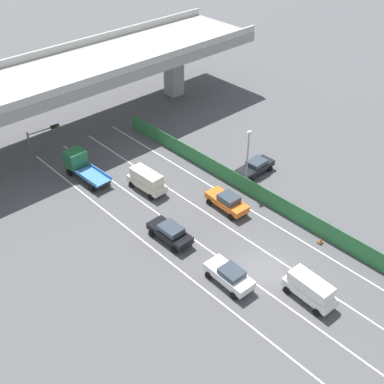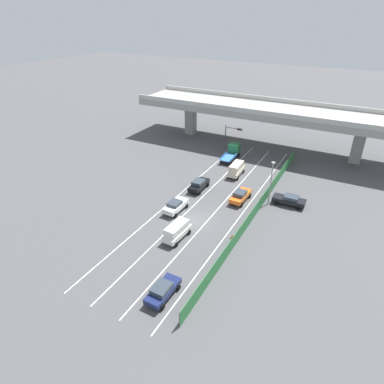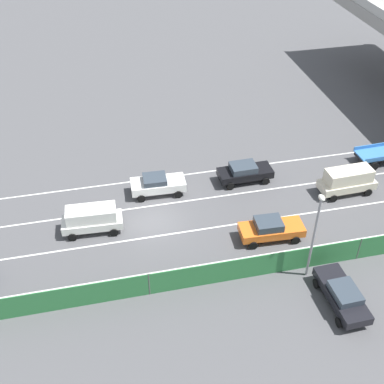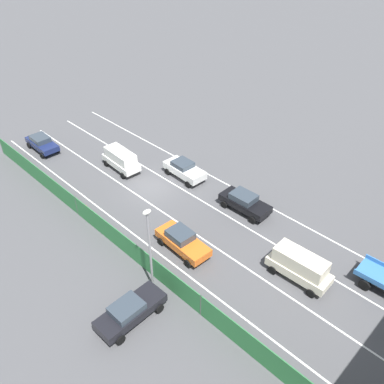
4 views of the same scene
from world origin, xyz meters
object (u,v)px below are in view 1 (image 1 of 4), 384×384
car_taxi_orange (227,201)px  car_hatchback_white (230,275)px  flatbed_truck_blue (81,165)px  car_van_white (310,288)px  car_sedan_black (170,232)px  street_lamp (248,154)px  traffic_cone (321,241)px  traffic_light (41,140)px  car_van_cream (147,180)px  parked_sedan_dark (255,167)px

car_taxi_orange → car_hatchback_white: car_taxi_orange is taller
flatbed_truck_blue → car_van_white: bearing=-82.4°
car_van_white → car_sedan_black: size_ratio=0.99×
street_lamp → traffic_cone: 11.24m
traffic_light → car_van_cream: bearing=-63.4°
traffic_cone → traffic_light: bearing=112.8°
car_van_white → traffic_cone: 6.98m
car_van_white → traffic_light: bearing=100.2°
car_van_white → parked_sedan_dark: 18.05m
car_sedan_black → parked_sedan_dark: 14.01m
flatbed_truck_blue → traffic_cone: bearing=-67.9°
traffic_light → street_lamp: 22.06m
traffic_light → street_lamp: bearing=-53.1°
car_taxi_orange → traffic_cone: 9.64m
traffic_cone → car_taxi_orange: bearing=105.0°
car_van_white → car_taxi_orange: bearing=73.7°
car_hatchback_white → flatbed_truck_blue: flatbed_truck_blue is taller
car_taxi_orange → car_van_white: car_van_white is taller
car_hatchback_white → parked_sedan_dark: (13.80, 9.34, -0.03)m
car_van_white → traffic_light: 31.87m
car_van_cream → traffic_cone: bearing=-69.8°
car_hatchback_white → car_sedan_black: size_ratio=0.98×
car_sedan_black → traffic_light: 18.83m
car_taxi_orange → car_hatchback_white: (-7.06, -7.07, -0.00)m
car_taxi_orange → car_van_white: (-3.65, -12.48, 0.27)m
traffic_light → traffic_cone: size_ratio=7.53×
car_van_white → car_hatchback_white: bearing=122.2°
car_van_cream → car_van_white: bearing=-89.6°
car_van_white → street_lamp: (7.60, 13.65, 2.95)m
flatbed_truck_blue → traffic_cone: 26.00m
parked_sedan_dark → traffic_light: traffic_light is taller
car_sedan_black → parked_sedan_dark: bearing=8.2°
car_taxi_orange → flatbed_truck_blue: size_ratio=0.79×
traffic_cone → car_van_cream: bearing=110.2°
car_taxi_orange → traffic_light: bearing=116.3°
car_hatchback_white → car_van_cream: 15.26m
car_van_cream → flatbed_truck_blue: bearing=116.7°
car_taxi_orange → traffic_light: traffic_light is taller
car_van_cream → parked_sedan_dark: (10.53, -5.55, -0.37)m
car_van_cream → car_taxi_orange: bearing=-64.2°
traffic_light → street_lamp: street_lamp is taller
car_van_white → car_sedan_black: (-3.47, 12.75, -0.27)m
car_van_white → street_lamp: size_ratio=0.66×
street_lamp → car_sedan_black: bearing=-175.4°
parked_sedan_dark → flatbed_truck_blue: bearing=138.3°
car_hatchback_white → car_van_cream: size_ratio=0.96×
traffic_light → car_van_white: bearing=-79.8°
car_taxi_orange → car_van_cream: (-3.79, 7.83, 0.34)m
car_van_white → car_van_cream: bearing=90.4°
car_hatchback_white → flatbed_truck_blue: (-0.22, 21.84, 0.44)m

